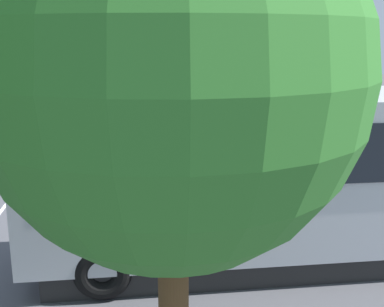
# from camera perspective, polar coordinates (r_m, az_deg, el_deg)

# --- Properties ---
(ground_plane) EXTENTS (80.00, 80.00, 0.00)m
(ground_plane) POSITION_cam_1_polar(r_m,az_deg,el_deg) (14.07, 4.97, -4.23)
(ground_plane) COLOR #4C4C51
(tour_bus) EXTENTS (9.45, 2.80, 3.25)m
(tour_bus) POSITION_cam_1_polar(r_m,az_deg,el_deg) (9.47, 9.88, -2.90)
(tour_bus) COLOR #B7BABF
(tour_bus) RESTS_ON ground_plane
(spectator_far_left) EXTENTS (0.58, 0.35, 1.73)m
(spectator_far_left) POSITION_cam_1_polar(r_m,az_deg,el_deg) (12.58, 14.05, -1.89)
(spectator_far_left) COLOR black
(spectator_far_left) RESTS_ON ground_plane
(spectator_left) EXTENTS (0.58, 0.34, 1.82)m
(spectator_left) POSITION_cam_1_polar(r_m,az_deg,el_deg) (12.38, 10.00, -1.60)
(spectator_left) COLOR black
(spectator_left) RESTS_ON ground_plane
(spectator_centre) EXTENTS (0.58, 0.36, 1.82)m
(spectator_centre) POSITION_cam_1_polar(r_m,az_deg,el_deg) (12.16, 4.55, -1.71)
(spectator_centre) COLOR #473823
(spectator_centre) RESTS_ON ground_plane
(spectator_right) EXTENTS (0.57, 0.32, 1.69)m
(spectator_right) POSITION_cam_1_polar(r_m,az_deg,el_deg) (11.87, -0.71, -2.51)
(spectator_right) COLOR black
(spectator_right) RESTS_ON ground_plane
(spectator_far_right) EXTENTS (0.58, 0.34, 1.75)m
(spectator_far_right) POSITION_cam_1_polar(r_m,az_deg,el_deg) (11.92, -4.80, -2.29)
(spectator_far_right) COLOR black
(spectator_far_right) RESTS_ON ground_plane
(parked_motorcycle_silver) EXTENTS (2.05, 0.58, 0.99)m
(parked_motorcycle_silver) POSITION_cam_1_polar(r_m,az_deg,el_deg) (12.68, 20.93, -4.83)
(parked_motorcycle_silver) COLOR black
(parked_motorcycle_silver) RESTS_ON ground_plane
(stunt_motorcycle) EXTENTS (1.94, 0.97, 1.23)m
(stunt_motorcycle) POSITION_cam_1_polar(r_m,az_deg,el_deg) (16.06, -10.51, 0.12)
(stunt_motorcycle) COLOR black
(stunt_motorcycle) RESTS_ON ground_plane
(traffic_cone) EXTENTS (0.34, 0.34, 0.63)m
(traffic_cone) POSITION_cam_1_polar(r_m,az_deg,el_deg) (16.45, -1.88, -0.43)
(traffic_cone) COLOR orange
(traffic_cone) RESTS_ON ground_plane
(tree_centre) EXTENTS (3.69, 3.69, 6.35)m
(tree_centre) POSITION_cam_1_polar(r_m,az_deg,el_deg) (4.61, -2.47, 12.58)
(tree_centre) COLOR #51381E
(tree_centre) RESTS_ON ground_plane
(bay_line_b) EXTENTS (0.12, 4.49, 0.01)m
(bay_line_b) POSITION_cam_1_polar(r_m,az_deg,el_deg) (15.25, 14.90, -3.21)
(bay_line_b) COLOR white
(bay_line_b) RESTS_ON ground_plane
(bay_line_c) EXTENTS (0.13, 4.71, 0.01)m
(bay_line_c) POSITION_cam_1_polar(r_m,az_deg,el_deg) (14.48, 3.78, -3.66)
(bay_line_c) COLOR white
(bay_line_c) RESTS_ON ground_plane
(bay_line_d) EXTENTS (0.12, 3.92, 0.01)m
(bay_line_d) POSITION_cam_1_polar(r_m,az_deg,el_deg) (14.31, -8.11, -3.99)
(bay_line_d) COLOR white
(bay_line_d) RESTS_ON ground_plane
(bay_line_e) EXTENTS (0.12, 4.01, 0.01)m
(bay_line_e) POSITION_cam_1_polar(r_m,az_deg,el_deg) (14.74, -19.79, -4.15)
(bay_line_e) COLOR white
(bay_line_e) RESTS_ON ground_plane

